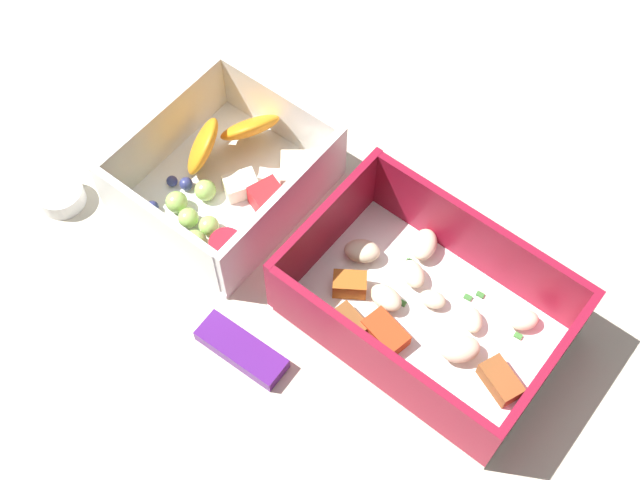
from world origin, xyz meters
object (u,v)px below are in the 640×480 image
(candy_bar, at_px, (242,350))
(paper_cup_liner, at_px, (61,196))
(pasta_container, at_px, (424,307))
(fruit_bowl, at_px, (227,176))

(candy_bar, height_order, paper_cup_liner, paper_cup_liner)
(pasta_container, distance_m, candy_bar, 0.14)
(candy_bar, bearing_deg, fruit_bowl, -51.57)
(fruit_bowl, distance_m, candy_bar, 0.14)
(pasta_container, height_order, fruit_bowl, pasta_container)
(pasta_container, relative_size, candy_bar, 2.99)
(paper_cup_liner, bearing_deg, pasta_container, -169.10)
(pasta_container, distance_m, fruit_bowl, 0.19)
(pasta_container, relative_size, fruit_bowl, 1.28)
(fruit_bowl, relative_size, candy_bar, 2.33)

